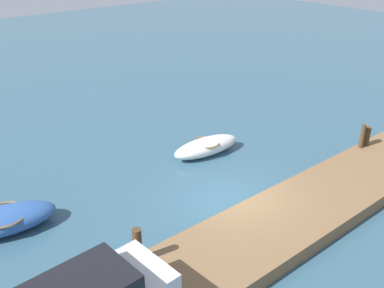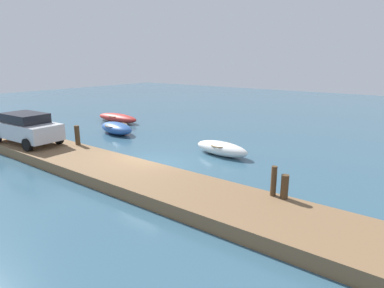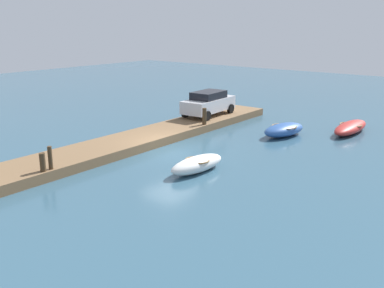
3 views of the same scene
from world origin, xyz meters
The scene contains 9 objects.
ground_plane centered at (0.00, 0.00, 0.00)m, with size 84.00×84.00×0.00m, color #33566B.
dock_platform centered at (0.00, -2.12, 0.24)m, with size 22.76×2.87×0.48m, color brown.
dinghy_white centered at (1.84, 3.41, 0.37)m, with size 3.25×1.35×0.72m.
rowboat_red centered at (-9.93, 6.32, 0.35)m, with size 4.28×1.35×0.68m.
rowboat_blue centered at (-6.63, 3.45, 0.39)m, with size 3.41×2.00×0.77m.
mooring_post_west centered at (-4.48, -0.94, 1.00)m, with size 0.26×0.26×1.04m, color #47331E.
mooring_post_mid_west centered at (6.60, -0.94, 0.99)m, with size 0.19×0.19×1.02m, color #47331E.
mooring_post_mid_east centered at (6.98, -0.94, 0.88)m, with size 0.25×0.25×0.81m, color #47331E.
parked_car centered at (-6.90, -2.41, 1.34)m, with size 4.38×2.18×1.65m.
Camera 3 is at (16.92, 15.10, 6.61)m, focal length 41.04 mm.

